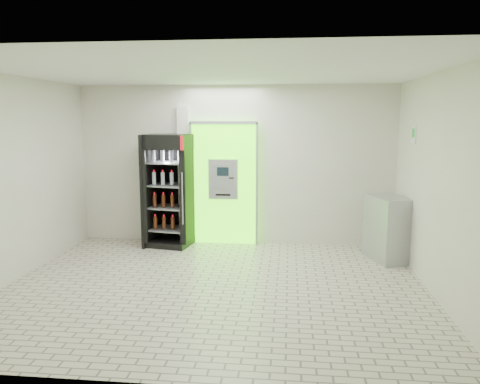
# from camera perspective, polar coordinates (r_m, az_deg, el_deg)

# --- Properties ---
(ground) EXTENTS (6.00, 6.00, 0.00)m
(ground) POSITION_cam_1_polar(r_m,az_deg,el_deg) (6.82, -3.08, -11.47)
(ground) COLOR #BEB19D
(ground) RESTS_ON ground
(room_shell) EXTENTS (6.00, 6.00, 6.00)m
(room_shell) POSITION_cam_1_polar(r_m,az_deg,el_deg) (6.41, -3.22, 4.14)
(room_shell) COLOR silver
(room_shell) RESTS_ON ground
(atm_assembly) EXTENTS (1.30, 0.24, 2.33)m
(atm_assembly) POSITION_cam_1_polar(r_m,az_deg,el_deg) (8.89, -1.96, 1.16)
(atm_assembly) COLOR #4AED0B
(atm_assembly) RESTS_ON ground
(pillar) EXTENTS (0.22, 0.11, 2.60)m
(pillar) POSITION_cam_1_polar(r_m,az_deg,el_deg) (9.05, -6.83, 2.06)
(pillar) COLOR silver
(pillar) RESTS_ON ground
(beverage_cooler) EXTENTS (0.89, 0.84, 2.09)m
(beverage_cooler) POSITION_cam_1_polar(r_m,az_deg,el_deg) (8.85, -8.61, -0.07)
(beverage_cooler) COLOR black
(beverage_cooler) RESTS_ON ground
(steel_cabinet) EXTENTS (0.79, 0.95, 1.09)m
(steel_cabinet) POSITION_cam_1_polar(r_m,az_deg,el_deg) (8.29, 17.70, -4.26)
(steel_cabinet) COLOR #9B9DA2
(steel_cabinet) RESTS_ON ground
(exit_sign) EXTENTS (0.02, 0.22, 0.26)m
(exit_sign) POSITION_cam_1_polar(r_m,az_deg,el_deg) (7.96, 20.43, 6.56)
(exit_sign) COLOR white
(exit_sign) RESTS_ON room_shell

